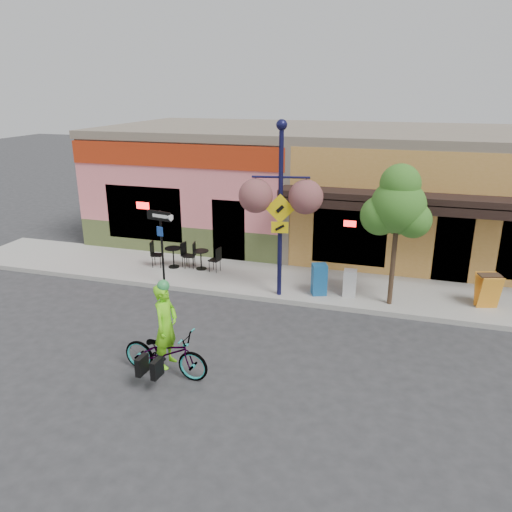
{
  "coord_description": "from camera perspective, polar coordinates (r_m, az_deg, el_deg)",
  "views": [
    {
      "loc": [
        2.78,
        -12.48,
        6.01
      ],
      "look_at": [
        -1.12,
        0.5,
        1.4
      ],
      "focal_mm": 35.0,
      "sensor_mm": 36.0,
      "label": 1
    }
  ],
  "objects": [
    {
      "name": "ground",
      "position": [
        14.13,
        3.79,
        -6.44
      ],
      "size": [
        90.0,
        90.0,
        0.0
      ],
      "primitive_type": "plane",
      "color": "#2D2D30",
      "rests_on": "ground"
    },
    {
      "name": "curb",
      "position": [
        14.58,
        4.29,
        -5.28
      ],
      "size": [
        24.0,
        0.12,
        0.15
      ],
      "primitive_type": "cube",
      "color": "#A8A59E",
      "rests_on": "ground"
    },
    {
      "name": "bicycle",
      "position": [
        11.21,
        -10.31,
        -10.8
      ],
      "size": [
        2.07,
        0.83,
        1.06
      ],
      "primitive_type": "imported",
      "rotation": [
        0.0,
        0.0,
        1.51
      ],
      "color": "maroon",
      "rests_on": "ground"
    },
    {
      "name": "one_way_sign",
      "position": [
        15.58,
        -10.68,
        0.94
      ],
      "size": [
        0.92,
        0.37,
        2.34
      ],
      "primitive_type": null,
      "rotation": [
        0.0,
        0.0,
        -0.2
      ],
      "color": "black",
      "rests_on": "sidewalk"
    },
    {
      "name": "cyclist_rider",
      "position": [
        11.0,
        -10.2,
        -9.01
      ],
      "size": [
        0.49,
        0.71,
        1.87
      ],
      "primitive_type": "imported",
      "rotation": [
        0.0,
        0.0,
        1.51
      ],
      "color": "#76EC18",
      "rests_on": "ground"
    },
    {
      "name": "newspaper_box_grey",
      "position": [
        14.91,
        10.67,
        -3.04
      ],
      "size": [
        0.39,
        0.36,
        0.8
      ],
      "primitive_type": null,
      "rotation": [
        0.0,
        0.0,
        0.05
      ],
      "color": "silver",
      "rests_on": "sidewalk"
    },
    {
      "name": "lamp_post",
      "position": [
        14.11,
        2.8,
        5.11
      ],
      "size": [
        1.71,
        0.93,
        5.06
      ],
      "primitive_type": null,
      "rotation": [
        0.0,
        0.0,
        0.19
      ],
      "color": "#13133C",
      "rests_on": "sidewalk"
    },
    {
      "name": "building",
      "position": [
        20.52,
        8.74,
        8.02
      ],
      "size": [
        18.2,
        8.2,
        4.5
      ],
      "primitive_type": null,
      "color": "#F3787E",
      "rests_on": "ground"
    },
    {
      "name": "cafe_set_left",
      "position": [
        17.17,
        -9.43,
        0.16
      ],
      "size": [
        1.62,
        1.02,
        0.9
      ],
      "primitive_type": null,
      "rotation": [
        0.0,
        0.0,
        0.19
      ],
      "color": "black",
      "rests_on": "sidewalk"
    },
    {
      "name": "sandwich_board",
      "position": [
        15.17,
        25.22,
        -3.86
      ],
      "size": [
        0.68,
        0.57,
        0.97
      ],
      "primitive_type": null,
      "rotation": [
        0.0,
        0.0,
        0.29
      ],
      "color": "orange",
      "rests_on": "sidewalk"
    },
    {
      "name": "cafe_set_right",
      "position": [
        16.87,
        -6.31,
        -0.11
      ],
      "size": [
        1.53,
        0.94,
        0.85
      ],
      "primitive_type": null,
      "rotation": [
        0.0,
        0.0,
        -0.17
      ],
      "color": "black",
      "rests_on": "sidewalk"
    },
    {
      "name": "newspaper_box_blue",
      "position": [
        14.85,
        7.23,
        -2.66
      ],
      "size": [
        0.53,
        0.5,
        0.93
      ],
      "primitive_type": null,
      "rotation": [
        0.0,
        0.0,
        0.38
      ],
      "color": "#185995",
      "rests_on": "sidewalk"
    },
    {
      "name": "street_tree",
      "position": [
        14.11,
        15.65,
        2.23
      ],
      "size": [
        1.89,
        1.89,
        4.02
      ],
      "primitive_type": null,
      "rotation": [
        0.0,
        0.0,
        0.24
      ],
      "color": "#3D7A26",
      "rests_on": "sidewalk"
    },
    {
      "name": "sidewalk",
      "position": [
        15.89,
        5.44,
        -3.23
      ],
      "size": [
        24.0,
        3.0,
        0.15
      ],
      "primitive_type": "cube",
      "color": "#9E9B93",
      "rests_on": "ground"
    }
  ]
}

